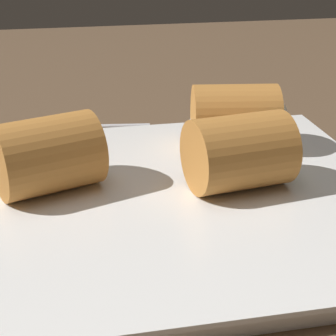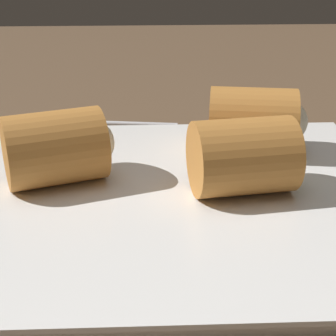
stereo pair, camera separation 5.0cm
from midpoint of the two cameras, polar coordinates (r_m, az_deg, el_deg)
table_surface at (r=38.20cm, az=6.00°, el=-5.93°), size 180.00×140.00×2.00cm
serving_plate at (r=36.74cm, az=3.90°, el=-4.01°), size 30.36×26.23×1.50cm
roll_front_left at (r=43.34cm, az=12.48°, el=4.64°), size 7.64×5.88×4.98cm
roll_front_right at (r=37.06cm, az=12.05°, el=1.27°), size 7.63×5.85×4.98cm
roll_back_left at (r=37.65cm, az=-7.13°, el=2.01°), size 7.83×6.80×4.98cm
spoon at (r=52.25cm, az=7.12°, el=4.41°), size 19.31×4.17×1.22cm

